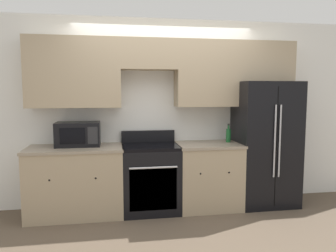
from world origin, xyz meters
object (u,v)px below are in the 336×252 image
(oven_range, at_px, (151,178))
(microwave, at_px, (78,134))
(refrigerator, at_px, (264,143))
(bottle, at_px, (228,135))

(oven_range, bearing_deg, microwave, 174.51)
(refrigerator, xyz_separation_m, microwave, (-2.56, 0.05, 0.18))
(oven_range, xyz_separation_m, microwave, (-0.93, 0.09, 0.60))
(oven_range, bearing_deg, refrigerator, 1.36)
(refrigerator, distance_m, bottle, 0.54)
(bottle, bearing_deg, oven_range, -176.87)
(oven_range, height_order, bottle, bottle)
(oven_range, distance_m, bottle, 1.23)
(microwave, height_order, bottle, microwave)
(oven_range, relative_size, refrigerator, 0.61)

